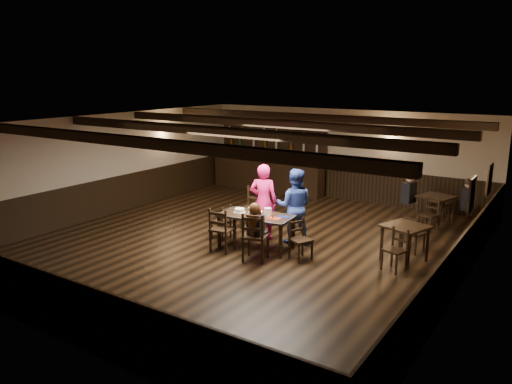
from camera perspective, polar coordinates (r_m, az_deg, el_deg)
The scene contains 25 objects.
ground at distance 11.31m, azimuth -0.74°, elevation -5.81°, with size 10.00×10.00×0.00m, color black.
room_shell at distance 10.89m, azimuth -0.62°, elevation 2.95°, with size 9.02×10.02×2.71m.
dining_table at distance 10.77m, azimuth 0.03°, elevation -3.03°, with size 1.66×0.96×0.75m.
chair_near_left at distance 10.59m, azimuth -4.10°, elevation -3.97°, with size 0.49×0.48×0.96m.
chair_near_right at distance 10.02m, azimuth -0.21°, elevation -4.76°, with size 0.58×0.56×1.02m.
chair_end_left at distance 11.44m, azimuth -3.74°, elevation -3.15°, with size 0.36×0.38×0.80m.
chair_end_right at distance 10.26m, azimuth 4.92°, elevation -4.99°, with size 0.50×0.51×0.84m.
chair_far_pushed at distance 12.26m, azimuth -0.29°, elevation -1.36°, with size 0.51×0.49×1.02m.
woman_pink at distance 11.38m, azimuth 0.86°, elevation -1.09°, with size 0.64×0.42×1.74m, color #F91DA0.
man_blue at distance 11.11m, azimuth 4.42°, elevation -1.62°, with size 0.82×0.64×1.69m, color navy.
seated_person at distance 10.02m, azimuth -0.11°, elevation -3.47°, with size 0.32×0.48×0.78m.
cake at distance 10.95m, azimuth -1.90°, elevation -2.12°, with size 0.27×0.27×0.09m.
plate_stack_a at distance 10.68m, azimuth -0.36°, elevation -2.22°, with size 0.19×0.19×0.18m, color white.
plate_stack_b at distance 10.65m, azimuth 1.35°, elevation -2.28°, with size 0.15×0.15×0.18m, color white.
tea_light at distance 10.84m, azimuth 0.60°, elevation -2.36°, with size 0.05×0.05×0.06m.
salt_shaker at distance 10.53m, azimuth 1.37°, elevation -2.74°, with size 0.03×0.03×0.08m, color silver.
pepper_shaker at distance 10.48m, azimuth 1.93°, elevation -2.80°, with size 0.04×0.04×0.09m, color #A5A8AD.
drink_glass at distance 10.77m, azimuth 1.62°, elevation -2.25°, with size 0.08×0.08×0.12m, color silver.
menu_red at distance 10.51m, azimuth 2.04°, elevation -2.99°, with size 0.28×0.20×0.00m, color maroon.
menu_blue at distance 10.62m, azimuth 3.21°, elevation -2.83°, with size 0.27×0.19×0.00m, color #0D1345.
bar_counter at distance 16.23m, azimuth 1.51°, elevation 2.74°, with size 4.07×0.70×2.20m.
back_table_a at distance 10.49m, azimuth 16.71°, elevation -4.21°, with size 0.98×0.98×0.75m.
back_table_b at distance 13.23m, azimuth 19.87°, elevation -0.87°, with size 0.93×0.93×0.75m.
bg_patron_left at distance 13.39m, azimuth 17.13°, elevation 0.42°, with size 0.31×0.41×0.77m.
bg_patron_right at distance 13.19m, azimuth 23.08°, elevation -0.24°, with size 0.24×0.38×0.78m.
Camera 1 is at (5.98, -8.85, 3.70)m, focal length 35.00 mm.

